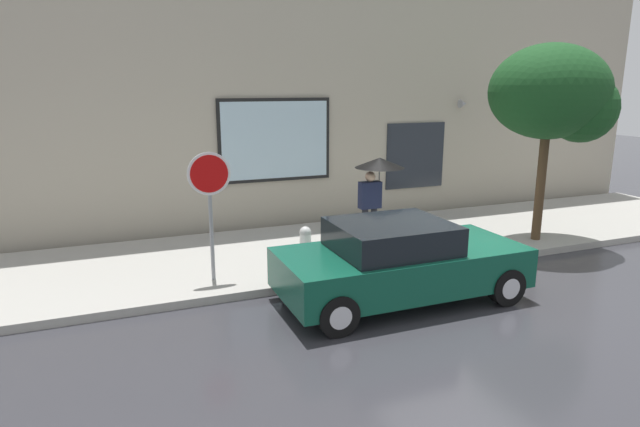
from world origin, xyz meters
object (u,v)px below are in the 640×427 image
(parked_car, at_px, (399,262))
(street_tree, at_px, (556,96))
(pedestrian_with_umbrella, at_px, (377,174))
(fire_hydrant, at_px, (305,247))
(stop_sign, at_px, (210,191))

(parked_car, xyz_separation_m, street_tree, (4.70, 1.60, 2.69))
(parked_car, relative_size, pedestrian_with_umbrella, 2.17)
(parked_car, relative_size, fire_hydrant, 5.27)
(parked_car, xyz_separation_m, stop_sign, (-2.81, 1.77, 1.10))
(pedestrian_with_umbrella, height_order, stop_sign, stop_sign)
(parked_car, xyz_separation_m, fire_hydrant, (-1.00, 1.88, -0.15))
(parked_car, distance_m, street_tree, 5.64)
(pedestrian_with_umbrella, xyz_separation_m, stop_sign, (-3.78, -0.94, 0.08))
(fire_hydrant, relative_size, street_tree, 0.18)
(fire_hydrant, height_order, pedestrian_with_umbrella, pedestrian_with_umbrella)
(parked_car, distance_m, pedestrian_with_umbrella, 3.06)
(street_tree, height_order, stop_sign, street_tree)
(parked_car, height_order, stop_sign, stop_sign)
(stop_sign, bearing_deg, fire_hydrant, 3.29)
(street_tree, distance_m, stop_sign, 7.68)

